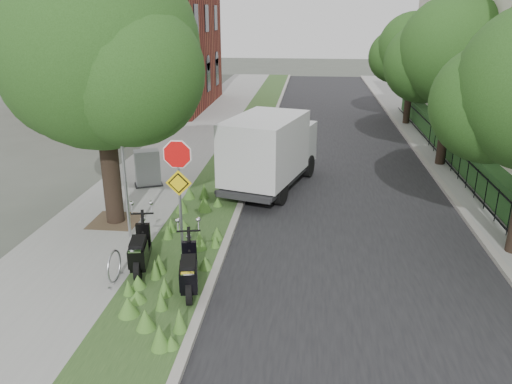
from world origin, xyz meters
TOP-DOWN VIEW (x-y plane):
  - ground at (0.00, 0.00)m, footprint 120.00×120.00m
  - sidewalk_near at (-4.25, 10.00)m, footprint 3.50×60.00m
  - verge at (-1.50, 10.00)m, footprint 2.00×60.00m
  - kerb_near at (-0.50, 10.00)m, footprint 0.20×60.00m
  - road at (3.00, 10.00)m, footprint 7.00×60.00m
  - kerb_far at (6.50, 10.00)m, footprint 0.20×60.00m
  - footpath_far at (8.20, 10.00)m, footprint 3.20×60.00m
  - street_tree_main at (-4.08, 2.86)m, footprint 6.21×5.54m
  - bare_post at (-3.20, 1.80)m, footprint 0.08×0.08m
  - bike_hoop at (-2.70, -0.60)m, footprint 0.06×0.78m
  - sign_assembly at (-1.40, 0.58)m, footprint 0.94×0.08m
  - fence_far at (7.20, 10.00)m, footprint 0.04×24.00m
  - hedge_far at (7.90, 10.00)m, footprint 1.00×24.00m
  - brick_building at (-9.50, 22.00)m, footprint 9.40×10.40m
  - far_tree_b at (6.94, 10.05)m, footprint 4.83×4.31m
  - far_tree_c at (6.94, 18.04)m, footprint 4.37×3.89m
  - scooter_near at (-2.26, -0.07)m, footprint 0.62×1.88m
  - scooter_far at (-0.87, -0.91)m, footprint 0.64×1.84m
  - box_truck at (0.29, 6.53)m, footprint 3.26×5.39m
  - utility_cabinet at (-4.04, 6.10)m, footprint 1.14×0.97m

SIDE VIEW (x-z plane):
  - ground at x=0.00m, z-range 0.00..0.00m
  - road at x=3.00m, z-range 0.00..0.01m
  - sidewalk_near at x=-4.25m, z-range 0.00..0.12m
  - verge at x=-1.50m, z-range 0.00..0.12m
  - footpath_far at x=8.20m, z-range 0.00..0.12m
  - kerb_near at x=-0.50m, z-range 0.00..0.13m
  - kerb_far at x=6.50m, z-range 0.00..0.13m
  - bike_hoop at x=-2.70m, z-range 0.11..0.88m
  - scooter_far at x=-0.87m, z-range 0.11..0.99m
  - scooter_near at x=-2.26m, z-range 0.11..1.01m
  - fence_far at x=7.20m, z-range 0.17..1.17m
  - hedge_far at x=7.90m, z-range 0.12..1.22m
  - utility_cabinet at x=-4.04m, z-range 0.09..1.37m
  - box_truck at x=0.29m, z-range 0.35..2.64m
  - bare_post at x=-3.20m, z-range 0.12..4.12m
  - sign_assembly at x=-1.40m, z-range 0.72..3.94m
  - far_tree_c at x=6.94m, z-range 0.99..6.92m
  - brick_building at x=-9.50m, z-range 0.06..8.36m
  - far_tree_b at x=6.94m, z-range 1.09..7.65m
  - street_tree_main at x=-4.08m, z-range 0.97..8.63m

